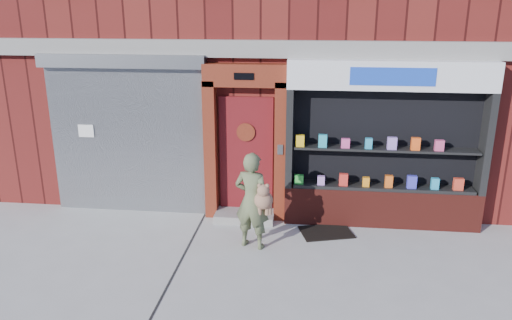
# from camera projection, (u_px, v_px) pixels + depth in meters

# --- Properties ---
(ground) EXTENTS (80.00, 80.00, 0.00)m
(ground) POSITION_uv_depth(u_px,v_px,m) (278.00, 267.00, 7.73)
(ground) COLOR #9E9E99
(ground) RESTS_ON ground
(shutter_bay) EXTENTS (3.10, 0.30, 3.04)m
(shutter_bay) POSITION_uv_depth(u_px,v_px,m) (127.00, 125.00, 9.36)
(shutter_bay) COLOR gray
(shutter_bay) RESTS_ON ground
(red_door_bay) EXTENTS (1.52, 0.58, 2.90)m
(red_door_bay) POSITION_uv_depth(u_px,v_px,m) (245.00, 143.00, 9.14)
(red_door_bay) COLOR #5F1E10
(red_door_bay) RESTS_ON ground
(pharmacy_bay) EXTENTS (3.50, 0.41, 3.00)m
(pharmacy_bay) POSITION_uv_depth(u_px,v_px,m) (384.00, 153.00, 8.85)
(pharmacy_bay) COLOR maroon
(pharmacy_bay) RESTS_ON ground
(woman) EXTENTS (0.69, 0.55, 1.64)m
(woman) POSITION_uv_depth(u_px,v_px,m) (253.00, 200.00, 8.15)
(woman) COLOR #586240
(woman) RESTS_ON ground
(doormat) EXTENTS (1.03, 0.85, 0.02)m
(doormat) POSITION_uv_depth(u_px,v_px,m) (326.00, 232.00, 8.89)
(doormat) COLOR black
(doormat) RESTS_ON ground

